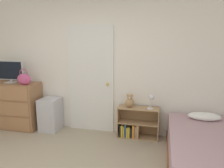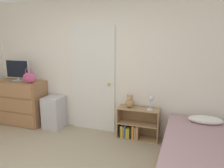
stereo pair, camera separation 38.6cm
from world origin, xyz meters
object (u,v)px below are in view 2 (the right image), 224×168
tv (17,70)px  bed (207,157)px  bookshelf (135,126)px  teddy_bear (130,102)px  handbag (29,78)px  storage_bin (54,112)px  desk_lamp (151,100)px  dresser (21,102)px

tv → bed: size_ratio=0.31×
bookshelf → teddy_bear: teddy_bear is taller
handbag → storage_bin: (0.42, 0.15, -0.72)m
storage_bin → desk_lamp: bearing=0.5°
tv → bookshelf: (2.49, 0.08, -0.93)m
tv → desk_lamp: tv is taller
handbag → bed: handbag is taller
desk_lamp → handbag: bearing=-175.9°
bookshelf → handbag: bearing=-174.1°
tv → bookshelf: size_ratio=0.77×
tv → teddy_bear: tv is taller
bed → desk_lamp: bearing=140.4°
tv → handbag: size_ratio=1.84×
tv → handbag: bearing=-18.7°
tv → bookshelf: bearing=1.9°
dresser → desk_lamp: dresser is taller
handbag → teddy_bear: (1.99, 0.21, -0.36)m
desk_lamp → bed: size_ratio=0.15×
tv → dresser: bearing=-19.2°
storage_bin → bookshelf: 1.68m
storage_bin → teddy_bear: 1.61m
teddy_bear → desk_lamp: desk_lamp is taller
tv → bed: 3.82m
bed → teddy_bear: bearing=148.8°
bookshelf → dresser: bearing=-177.8°
storage_bin → handbag: bearing=-160.0°
handbag → bookshelf: bearing=5.9°
bed → handbag: bearing=170.4°
desk_lamp → dresser: bearing=-179.0°
bookshelf → bed: 1.38m
dresser → tv: tv is taller
dresser → bookshelf: bearing=2.2°
dresser → tv: (-0.03, 0.01, 0.69)m
desk_lamp → bookshelf: bearing=170.8°
bookshelf → teddy_bear: bearing=-177.1°
storage_bin → bed: size_ratio=0.35×
handbag → teddy_bear: handbag is taller
dresser → handbag: handbag is taller
tv → teddy_bear: 2.43m
bookshelf → desk_lamp: (0.28, -0.05, 0.54)m
bookshelf → desk_lamp: bearing=-9.2°
dresser → storage_bin: 0.80m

